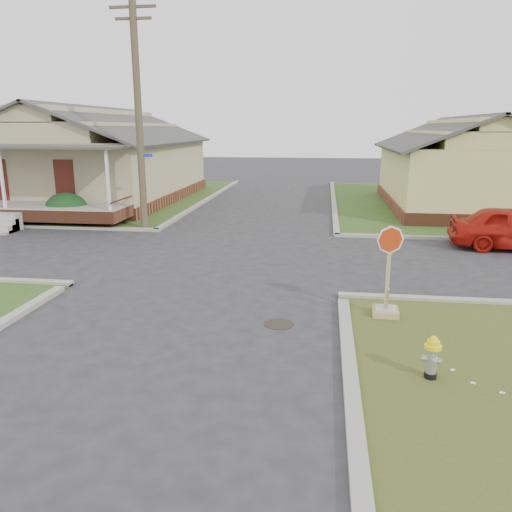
# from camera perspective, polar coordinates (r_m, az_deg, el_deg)

# --- Properties ---
(ground) EXTENTS (120.00, 120.00, 0.00)m
(ground) POSITION_cam_1_polar(r_m,az_deg,el_deg) (11.61, -8.08, -6.24)
(ground) COLOR #28282B
(ground) RESTS_ON ground
(verge_far_left) EXTENTS (19.00, 19.00, 0.05)m
(verge_far_left) POSITION_cam_1_polar(r_m,az_deg,el_deg) (32.90, -21.62, 6.41)
(verge_far_left) COLOR #2A4D1B
(verge_far_left) RESTS_ON ground
(curbs) EXTENTS (80.00, 40.00, 0.12)m
(curbs) POSITION_cam_1_polar(r_m,az_deg,el_deg) (16.25, -3.32, -0.08)
(curbs) COLOR gray
(curbs) RESTS_ON ground
(manhole) EXTENTS (0.64, 0.64, 0.01)m
(manhole) POSITION_cam_1_polar(r_m,az_deg,el_deg) (10.76, 2.64, -7.77)
(manhole) COLOR black
(manhole) RESTS_ON ground
(corner_house) EXTENTS (10.10, 15.50, 5.30)m
(corner_house) POSITION_cam_1_polar(r_m,az_deg,el_deg) (30.14, -18.19, 10.36)
(corner_house) COLOR brown
(corner_house) RESTS_ON ground
(side_house_yellow) EXTENTS (7.60, 11.60, 4.70)m
(side_house_yellow) POSITION_cam_1_polar(r_m,az_deg,el_deg) (27.86, 22.54, 9.52)
(side_house_yellow) COLOR brown
(side_house_yellow) RESTS_ON ground
(utility_pole) EXTENTS (1.80, 0.28, 9.00)m
(utility_pole) POSITION_cam_1_polar(r_m,az_deg,el_deg) (20.65, -13.29, 15.74)
(utility_pole) COLOR #473C29
(utility_pole) RESTS_ON ground
(fire_hydrant) EXTENTS (0.28, 0.28, 0.75)m
(fire_hydrant) POSITION_cam_1_polar(r_m,az_deg,el_deg) (8.83, 19.50, -10.62)
(fire_hydrant) COLOR black
(fire_hydrant) RESTS_ON ground
(stop_sign) EXTENTS (0.57, 0.56, 2.02)m
(stop_sign) POSITION_cam_1_polar(r_m,az_deg,el_deg) (11.34, 14.68, -4.48)
(stop_sign) COLOR tan
(stop_sign) RESTS_ON ground
(hedge_right) EXTENTS (1.63, 1.33, 1.24)m
(hedge_right) POSITION_cam_1_polar(r_m,az_deg,el_deg) (23.06, -20.84, 5.05)
(hedge_right) COLOR #133516
(hedge_right) RESTS_ON verge_far_left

